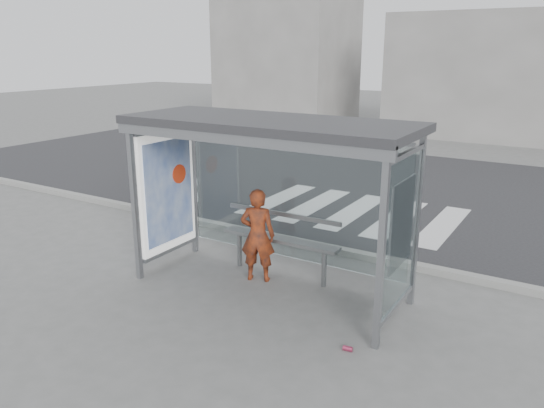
{
  "coord_description": "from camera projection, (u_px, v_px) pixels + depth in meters",
  "views": [
    {
      "loc": [
        3.93,
        -6.31,
        3.55
      ],
      "look_at": [
        -0.05,
        0.2,
        1.32
      ],
      "focal_mm": 35.0,
      "sensor_mm": 36.0,
      "label": 1
    }
  ],
  "objects": [
    {
      "name": "ground",
      "position": [
        268.0,
        290.0,
        8.13
      ],
      "size": [
        80.0,
        80.0,
        0.0
      ],
      "primitive_type": "plane",
      "color": "#61615F",
      "rests_on": "ground"
    },
    {
      "name": "building_left",
      "position": [
        287.0,
        61.0,
        27.04
      ],
      "size": [
        6.0,
        5.0,
        6.0
      ],
      "primitive_type": "cube",
      "color": "gray",
      "rests_on": "ground"
    },
    {
      "name": "building_center",
      "position": [
        494.0,
        76.0,
        22.18
      ],
      "size": [
        8.0,
        5.0,
        5.0
      ],
      "primitive_type": "cube",
      "color": "gray",
      "rests_on": "ground"
    },
    {
      "name": "bench",
      "position": [
        280.0,
        239.0,
        8.5
      ],
      "size": [
        2.04,
        0.25,
        1.06
      ],
      "color": "slate",
      "rests_on": "ground"
    },
    {
      "name": "road",
      "position": [
        409.0,
        190.0,
        13.87
      ],
      "size": [
        30.0,
        10.0,
        0.01
      ],
      "primitive_type": "cube",
      "color": "#242427",
      "rests_on": "ground"
    },
    {
      "name": "curb",
      "position": [
        324.0,
        247.0,
        9.71
      ],
      "size": [
        30.0,
        0.18,
        0.12
      ],
      "primitive_type": "cube",
      "color": "gray",
      "rests_on": "ground"
    },
    {
      "name": "person",
      "position": [
        258.0,
        235.0,
        8.3
      ],
      "size": [
        0.64,
        0.53,
        1.5
      ],
      "primitive_type": "imported",
      "rotation": [
        0.0,
        0.0,
        3.49
      ],
      "color": "orange",
      "rests_on": "ground"
    },
    {
      "name": "bus_shelter",
      "position": [
        249.0,
        160.0,
        7.81
      ],
      "size": [
        4.25,
        1.65,
        2.62
      ],
      "color": "gray",
      "rests_on": "ground"
    },
    {
      "name": "crosswalk",
      "position": [
        354.0,
        211.0,
        12.07
      ],
      "size": [
        4.55,
        3.0,
        0.0
      ],
      "color": "silver",
      "rests_on": "ground"
    },
    {
      "name": "soda_can",
      "position": [
        348.0,
        349.0,
        6.48
      ],
      "size": [
        0.12,
        0.08,
        0.06
      ],
      "primitive_type": "cylinder",
      "rotation": [
        0.0,
        1.57,
        0.12
      ],
      "color": "#C63A63",
      "rests_on": "ground"
    }
  ]
}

